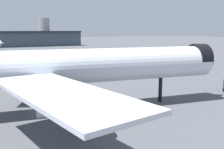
# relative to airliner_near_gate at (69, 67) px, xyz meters

# --- Properties ---
(ground) EXTENTS (900.00, 900.00, 0.00)m
(ground) POSITION_rel_airliner_near_gate_xyz_m (-3.48, 1.80, -7.48)
(ground) COLOR #4C4F54
(airliner_near_gate) EXTENTS (60.49, 54.51, 16.99)m
(airliner_near_gate) POSITION_rel_airliner_near_gate_xyz_m (0.00, 0.00, 0.00)
(airliner_near_gate) COLOR silver
(airliner_near_gate) RESTS_ON ground
(traffic_cone_near_nose) EXTENTS (0.47, 0.47, 0.59)m
(traffic_cone_near_nose) POSITION_rel_airliner_near_gate_xyz_m (24.91, 23.27, -7.19)
(traffic_cone_near_nose) COLOR #F2600C
(traffic_cone_near_nose) RESTS_ON ground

